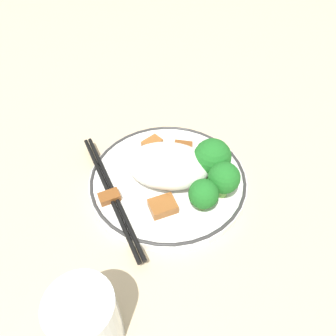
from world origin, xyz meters
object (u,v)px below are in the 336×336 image
broccoli_back_center (224,178)px  chopsticks (111,192)px  plate (168,179)px  broccoli_back_left (204,194)px  drinking_glass (87,321)px  broccoli_back_right (212,158)px

broccoli_back_center → chopsticks: bearing=6.5°
plate → chopsticks: (0.08, 0.04, 0.01)m
plate → broccoli_back_left: size_ratio=4.85×
drinking_glass → plate: bearing=-103.4°
broccoli_back_left → broccoli_back_right: bearing=-98.3°
chopsticks → drinking_glass: (-0.02, 0.18, 0.03)m
plate → chopsticks: 0.09m
broccoli_back_left → broccoli_back_center: 0.04m
broccoli_back_center → broccoli_back_right: size_ratio=0.88×
drinking_glass → broccoli_back_center: bearing=-123.3°
broccoli_back_right → broccoli_back_left: bearing=81.7°
broccoli_back_center → drinking_glass: bearing=56.7°
broccoli_back_center → chopsticks: size_ratio=0.27×
chopsticks → broccoli_back_left: bearing=176.5°
chopsticks → plate: bearing=-152.8°
plate → chopsticks: size_ratio=1.12×
plate → broccoli_back_left: broccoli_back_left is taller
plate → broccoli_back_right: broccoli_back_right is taller
chopsticks → drinking_glass: 0.18m
broccoli_back_center → broccoli_back_right: bearing=-63.7°
broccoli_back_left → broccoli_back_right: 0.06m
broccoli_back_right → chopsticks: broccoli_back_right is taller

